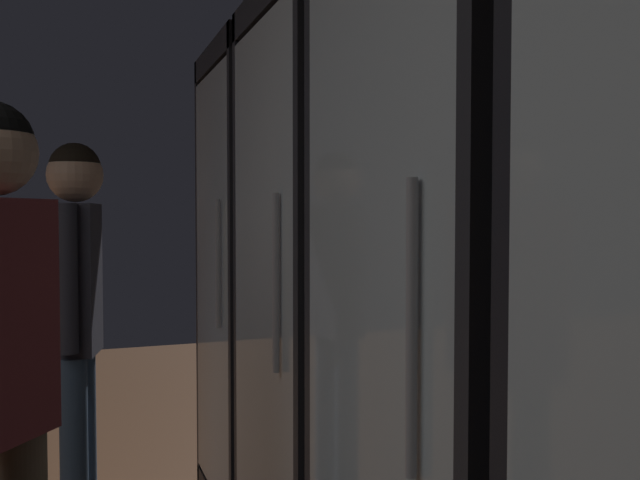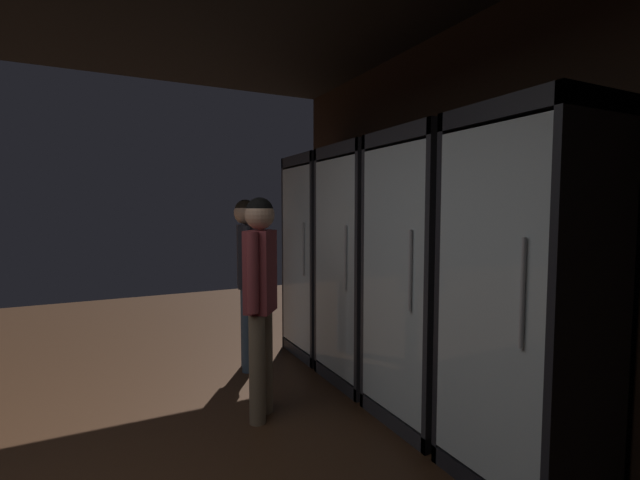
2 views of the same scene
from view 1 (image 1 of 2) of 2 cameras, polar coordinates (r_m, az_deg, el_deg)
The scene contains 4 objects.
cooler_far_left at distance 2.94m, azimuth -2.56°, elevation -3.85°, with size 0.74×0.64×2.00m.
cooler_left at distance 2.20m, azimuth 3.83°, elevation -6.03°, with size 0.74×0.64×2.00m.
cooler_center at distance 1.52m, azimuth 16.20°, elevation -9.74°, with size 0.74×0.64×2.00m.
shopper_near at distance 2.70m, azimuth -20.08°, elevation -4.65°, with size 0.33×0.21×1.56m.
Camera 1 is at (0.69, 1.83, 1.29)m, focal length 37.45 mm.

